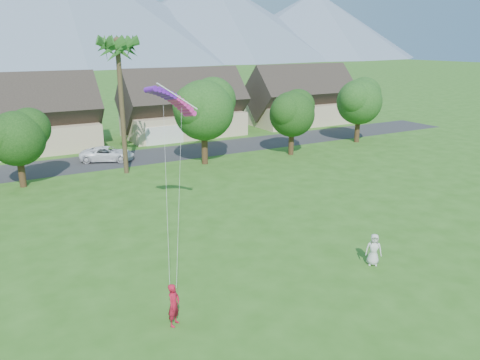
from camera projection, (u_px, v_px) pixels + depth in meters
ground at (346, 313)px, 21.59m from camera, size 500.00×500.00×0.00m
street at (130, 158)px, 49.99m from camera, size 90.00×7.00×0.01m
kite_flyer at (174, 305)px, 20.39m from camera, size 0.86×0.83×1.98m
watcher at (374, 250)px, 25.97m from camera, size 1.06×1.01×1.83m
parked_car at (107, 154)px, 48.66m from camera, size 5.99×4.55×1.51m
mountain_ridge at (15, 6)px, 235.42m from camera, size 540.00×240.00×70.00m
houses_row at (111, 115)px, 56.76m from camera, size 72.75×8.19×8.86m
tree_row at (134, 122)px, 42.98m from camera, size 62.27×6.67×8.45m
fan_palm at (117, 44)px, 41.09m from camera, size 3.00×3.00×13.80m
parafoil_kite at (172, 98)px, 28.38m from camera, size 3.52×1.26×0.50m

